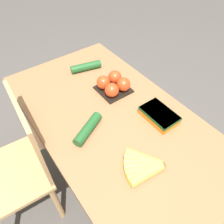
# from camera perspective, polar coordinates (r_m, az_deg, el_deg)

# --- Properties ---
(ground_plane) EXTENTS (12.00, 12.00, 0.00)m
(ground_plane) POSITION_cam_1_polar(r_m,az_deg,el_deg) (1.77, 0.00, -17.14)
(ground_plane) COLOR #4C4742
(dining_table) EXTENTS (1.33, 0.73, 0.73)m
(dining_table) POSITION_cam_1_polar(r_m,az_deg,el_deg) (1.24, 0.00, -4.39)
(dining_table) COLOR olive
(dining_table) RESTS_ON ground_plane
(chair) EXTENTS (0.44, 0.43, 0.92)m
(chair) POSITION_cam_1_polar(r_m,az_deg,el_deg) (1.37, -23.19, -13.20)
(chair) COLOR tan
(chair) RESTS_ON ground_plane
(banana_bunch) EXTENTS (0.17, 0.18, 0.04)m
(banana_bunch) POSITION_cam_1_polar(r_m,az_deg,el_deg) (0.97, 8.38, -13.78)
(banana_bunch) COLOR brown
(banana_bunch) RESTS_ON dining_table
(tomato_pack) EXTENTS (0.18, 0.18, 0.09)m
(tomato_pack) POSITION_cam_1_polar(r_m,az_deg,el_deg) (1.27, 0.37, 7.27)
(tomato_pack) COLOR black
(tomato_pack) RESTS_ON dining_table
(carrot_bag) EXTENTS (0.19, 0.12, 0.05)m
(carrot_bag) POSITION_cam_1_polar(r_m,az_deg,el_deg) (1.15, 12.23, -0.73)
(carrot_bag) COLOR orange
(carrot_bag) RESTS_ON dining_table
(cucumber_near) EXTENTS (0.13, 0.20, 0.05)m
(cucumber_near) POSITION_cam_1_polar(r_m,az_deg,el_deg) (1.07, -6.32, -4.35)
(cucumber_near) COLOR #1E5123
(cucumber_near) RESTS_ON dining_table
(cucumber_far) EXTENTS (0.10, 0.20, 0.05)m
(cucumber_far) POSITION_cam_1_polar(r_m,az_deg,el_deg) (1.46, -6.83, 11.66)
(cucumber_far) COLOR #1E5123
(cucumber_far) RESTS_ON dining_table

